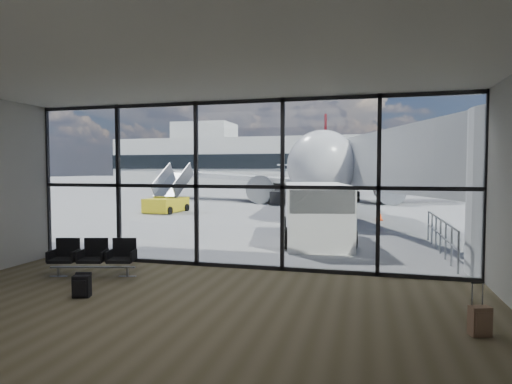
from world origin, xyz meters
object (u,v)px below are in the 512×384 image
at_px(suitcase, 480,321).
at_px(airliner, 324,168).
at_px(belt_loader, 280,196).
at_px(seating_row, 94,255).
at_px(mobile_stairs, 167,203).
at_px(service_van, 316,212).
at_px(backpack, 82,286).

bearing_deg(suitcase, airliner, 82.08).
xyz_separation_m(airliner, belt_loader, (-2.99, -4.47, -2.20)).
bearing_deg(seating_row, mobile_stairs, 95.32).
bearing_deg(suitcase, service_van, 95.24).
bearing_deg(suitcase, seating_row, 149.23).
xyz_separation_m(suitcase, service_van, (-3.54, 8.26, 0.84)).
height_order(seating_row, suitcase, seating_row).
xyz_separation_m(service_van, mobile_stairs, (-10.29, 8.84, -0.50)).
bearing_deg(service_van, airliner, 83.31).
height_order(service_van, belt_loader, service_van).
xyz_separation_m(seating_row, service_van, (4.80, 6.36, 0.58)).
xyz_separation_m(backpack, airliner, (2.24, 29.26, 2.55)).
height_order(backpack, service_van, service_van).
distance_m(backpack, airliner, 29.46).
xyz_separation_m(seating_row, belt_loader, (0.12, 23.12, 0.08)).
bearing_deg(backpack, mobile_stairs, 94.97).
distance_m(backpack, belt_loader, 24.81).
bearing_deg(airliner, service_van, -90.44).
relative_size(seating_row, service_van, 0.40).
distance_m(suitcase, belt_loader, 26.33).
bearing_deg(suitcase, backpack, 160.34).
relative_size(belt_loader, mobile_stairs, 1.10).
xyz_separation_m(airliner, service_van, (1.68, -21.23, -1.70)).
xyz_separation_m(seating_row, backpack, (0.87, -1.67, -0.27)).
height_order(seating_row, airliner, airliner).
distance_m(service_van, belt_loader, 17.41).
bearing_deg(belt_loader, suitcase, -80.30).
distance_m(seating_row, belt_loader, 23.12).
bearing_deg(backpack, belt_loader, 76.05).
distance_m(seating_row, suitcase, 8.56).
bearing_deg(seating_row, backpack, -76.97).
bearing_deg(seating_row, airliner, 69.02).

